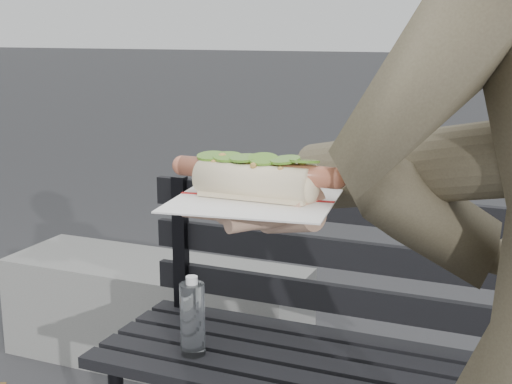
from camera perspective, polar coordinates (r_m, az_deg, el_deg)
park_bench at (r=1.85m, az=10.67°, el=-12.02°), size 1.50×0.44×0.88m
concrete_block at (r=2.89m, az=-8.02°, el=-9.50°), size 1.20×0.40×0.40m
held_hotdog at (r=0.85m, az=13.73°, el=1.78°), size 0.63×0.30×0.20m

